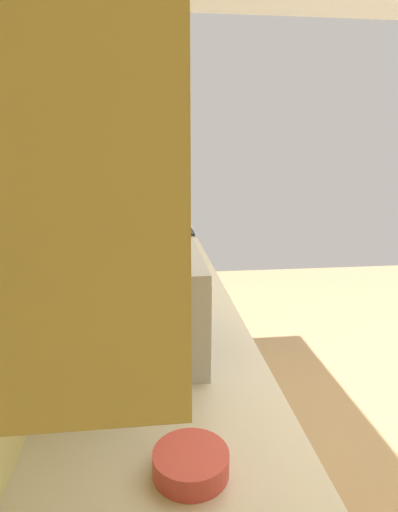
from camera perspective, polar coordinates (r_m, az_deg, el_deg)
ground_plane at (r=2.66m, az=21.60°, el=-22.50°), size 6.71×6.71×0.00m
wall_back at (r=1.89m, az=-17.75°, el=7.43°), size 4.31×0.12×2.70m
counter_run at (r=1.81m, az=-5.21°, el=-23.14°), size 3.37×0.66×0.91m
upper_cabinets at (r=1.46m, az=-13.30°, el=22.90°), size 2.65×0.31×0.63m
oven_range at (r=3.61m, az=-5.97°, el=-3.27°), size 0.64×0.66×1.09m
microwave at (r=1.40m, az=-6.36°, el=-6.18°), size 0.51×0.33×0.32m
bowl at (r=0.96m, az=-1.12°, el=-26.19°), size 0.16×0.16×0.05m
kettle at (r=2.56m, az=-4.98°, el=1.29°), size 0.17×0.13×0.17m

